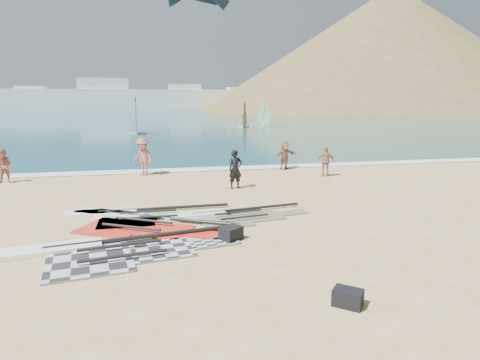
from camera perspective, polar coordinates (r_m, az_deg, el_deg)
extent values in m
plane|color=#DCB581|center=(11.31, 0.26, -9.04)|extent=(300.00, 300.00, 0.00)
cube|color=#0D475B|center=(142.44, -11.28, 9.45)|extent=(300.00, 240.00, 0.06)
cube|color=white|center=(23.11, -6.25, 1.41)|extent=(300.00, 1.20, 0.04)
cube|color=white|center=(161.34, -18.69, 10.70)|extent=(160.00, 8.00, 8.00)
cube|color=white|center=(165.96, -27.44, 10.22)|extent=(10.00, 7.00, 9.00)
cube|color=white|center=(161.36, -18.74, 11.41)|extent=(18.00, 7.00, 12.00)
cube|color=white|center=(160.84, -7.83, 11.54)|extent=(12.00, 7.00, 10.00)
cube|color=white|center=(164.64, 1.06, 11.45)|extent=(16.00, 7.00, 9.00)
cube|color=white|center=(170.29, 7.77, 11.68)|extent=(10.00, 7.00, 11.00)
cone|color=olive|center=(165.32, 20.09, 9.21)|extent=(143.00, 143.00, 45.00)
cone|color=olive|center=(193.84, 27.42, 8.84)|extent=(70.00, 70.00, 28.00)
cube|color=#27272A|center=(10.85, -20.64, -10.58)|extent=(2.37, 2.56, 0.04)
cube|color=#27272A|center=(10.99, -11.06, -9.76)|extent=(1.80, 1.71, 0.04)
cube|color=#27272A|center=(11.32, -3.64, -8.94)|extent=(1.45, 0.89, 0.04)
cylinder|color=black|center=(11.86, -13.61, -7.87)|extent=(5.15, 0.97, 0.12)
cylinder|color=black|center=(11.20, -16.64, -8.87)|extent=(2.13, 0.44, 0.09)
cylinder|color=black|center=(10.46, -16.25, -10.30)|extent=(2.13, 0.44, 0.09)
cube|color=white|center=(11.84, -25.73, -8.94)|extent=(2.79, 1.17, 0.12)
cube|color=#52BA2B|center=(13.94, -15.78, -5.44)|extent=(1.84, 2.04, 0.04)
cube|color=#52BA2B|center=(13.94, -9.16, -5.15)|extent=(1.43, 1.33, 0.04)
cube|color=#52BA2B|center=(14.08, -3.85, -4.87)|extent=(1.21, 0.62, 0.04)
cylinder|color=black|center=(14.77, -10.58, -3.94)|extent=(4.61, 0.19, 0.11)
cylinder|color=black|center=(14.22, -12.92, -4.39)|extent=(1.91, 0.11, 0.08)
cylinder|color=black|center=(13.54, -12.90, -5.17)|extent=(1.91, 0.11, 0.08)
cube|color=white|center=(14.87, -19.12, -4.44)|extent=(2.42, 0.69, 0.12)
cube|color=#EE4918|center=(13.35, -2.26, -5.75)|extent=(1.84, 1.99, 0.04)
cube|color=#EE4918|center=(13.85, 3.30, -5.13)|extent=(1.40, 1.32, 0.04)
cube|color=#EE4918|center=(14.34, 7.49, -4.64)|extent=(1.13, 0.69, 0.04)
cylinder|color=black|center=(14.43, 1.05, -4.11)|extent=(4.02, 0.72, 0.10)
cylinder|color=black|center=(13.79, -0.24, -4.58)|extent=(1.67, 0.33, 0.07)
cylinder|color=black|center=(13.24, 0.71, -5.26)|extent=(1.67, 0.33, 0.07)
cube|color=white|center=(13.86, -6.44, -5.00)|extent=(2.18, 0.89, 0.12)
cube|color=red|center=(13.37, -17.07, -6.23)|extent=(2.67, 2.75, 0.04)
cube|color=red|center=(12.53, -10.64, -7.09)|extent=(1.95, 1.91, 0.04)
cube|color=red|center=(11.98, -4.79, -7.79)|extent=(1.41, 1.16, 0.04)
cylinder|color=black|center=(13.45, -9.98, -5.44)|extent=(4.28, 2.45, 0.12)
cylinder|color=black|center=(13.24, -13.56, -5.58)|extent=(1.78, 1.04, 0.08)
cylinder|color=black|center=(12.65, -15.26, -6.46)|extent=(1.78, 1.04, 0.08)
cube|color=white|center=(14.62, -18.10, -4.63)|extent=(2.53, 1.82, 0.12)
cube|color=black|center=(11.52, -1.29, -7.62)|extent=(0.76, 0.73, 0.39)
cube|color=black|center=(8.36, 15.08, -15.85)|extent=(0.67, 0.65, 0.33)
imported|color=black|center=(18.01, -0.66, 1.52)|extent=(0.70, 0.53, 1.76)
imported|color=#AA6750|center=(22.31, -30.50, 1.71)|extent=(0.81, 0.63, 1.65)
imported|color=#A65D53|center=(21.80, -13.66, 3.22)|extent=(1.45, 1.41, 1.99)
imported|color=#A9795A|center=(21.45, 12.12, 2.60)|extent=(1.00, 0.76, 1.58)
imported|color=#A06854|center=(23.26, 6.38, 3.54)|extent=(1.60, 1.10, 1.66)
cube|color=white|center=(49.31, -14.45, 6.45)|extent=(2.42, 0.90, 0.14)
cube|color=#D5431B|center=(49.23, -14.52, 7.78)|extent=(0.32, 2.90, 2.58)
cube|color=#D5431B|center=(49.17, -14.62, 9.85)|extent=(0.21, 1.63, 1.79)
cylinder|color=black|center=(49.19, -14.57, 8.93)|extent=(0.17, 0.82, 4.10)
cube|color=white|center=(60.64, 0.67, 7.62)|extent=(2.25, 1.53, 0.13)
cube|color=red|center=(60.58, 0.67, 8.63)|extent=(1.22, 2.44, 2.39)
cube|color=red|center=(60.53, 0.67, 10.19)|extent=(0.71, 1.39, 1.66)
cylinder|color=black|center=(60.55, 0.67, 9.50)|extent=(0.41, 0.72, 3.79)
cube|color=white|center=(68.71, 3.45, 8.03)|extent=(1.67, 2.18, 0.13)
cube|color=#60CD28|center=(68.66, 3.46, 8.91)|extent=(2.30, 1.44, 2.37)
cube|color=#60CD28|center=(68.61, 3.48, 10.27)|extent=(1.31, 0.83, 1.64)
cylinder|color=black|center=(68.63, 3.47, 9.67)|extent=(0.69, 0.47, 3.76)
cube|color=black|center=(55.27, -3.51, 23.78)|extent=(2.23, 1.19, 2.05)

